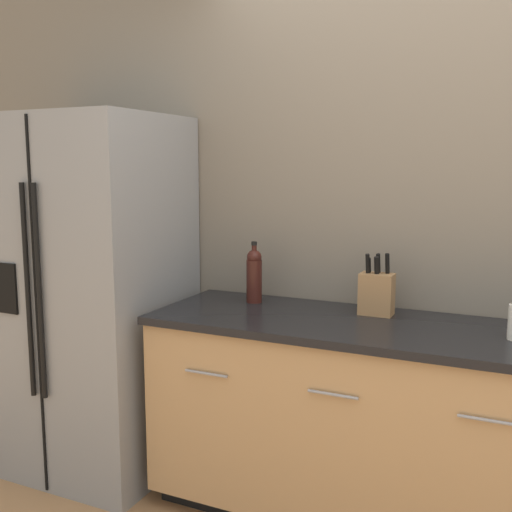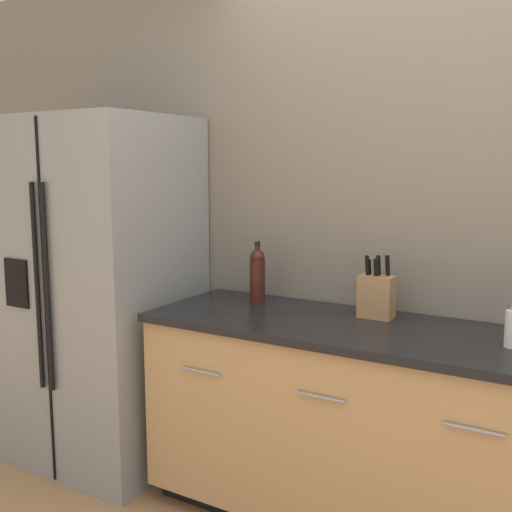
{
  "view_description": "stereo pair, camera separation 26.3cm",
  "coord_description": "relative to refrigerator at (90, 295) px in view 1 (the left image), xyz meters",
  "views": [
    {
      "loc": [
        0.23,
        -1.74,
        1.57
      ],
      "look_at": [
        -0.9,
        0.68,
        1.16
      ],
      "focal_mm": 42.0,
      "sensor_mm": 36.0,
      "label": 1
    },
    {
      "loc": [
        0.46,
        -1.62,
        1.57
      ],
      "look_at": [
        -0.9,
        0.68,
        1.16
      ],
      "focal_mm": 42.0,
      "sensor_mm": 36.0,
      "label": 2
    }
  ],
  "objects": [
    {
      "name": "wine_bottle",
      "position": [
        0.84,
        0.19,
        0.14
      ],
      "size": [
        0.08,
        0.08,
        0.3
      ],
      "color": "#3D1914",
      "rests_on": "counter_unit"
    },
    {
      "name": "refrigerator",
      "position": [
        0.0,
        0.0,
        0.0
      ],
      "size": [
        0.89,
        0.75,
        1.81
      ],
      "color": "gray",
      "rests_on": "ground_plane"
    },
    {
      "name": "knife_block",
      "position": [
        1.44,
        0.2,
        0.11
      ],
      "size": [
        0.15,
        0.1,
        0.28
      ],
      "color": "#A87A4C",
      "rests_on": "counter_unit"
    },
    {
      "name": "counter_unit",
      "position": [
        1.67,
        0.06,
        -0.44
      ],
      "size": [
        2.34,
        0.64,
        0.91
      ],
      "color": "black",
      "rests_on": "ground_plane"
    },
    {
      "name": "wall_back",
      "position": [
        1.81,
        0.4,
        0.4
      ],
      "size": [
        10.0,
        0.05,
        2.6
      ],
      "color": "gray",
      "rests_on": "ground_plane"
    }
  ]
}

